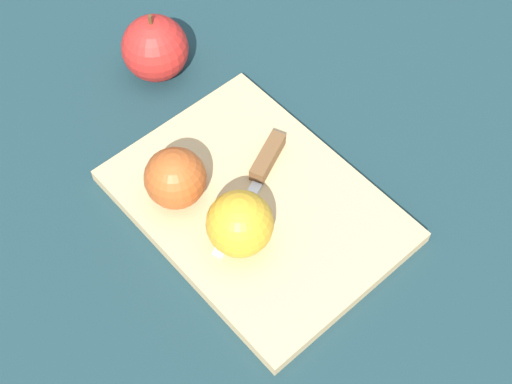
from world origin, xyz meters
TOP-DOWN VIEW (x-y plane):
  - ground_plane at (0.00, 0.00)m, footprint 4.00×4.00m
  - cutting_board at (0.00, 0.00)m, footprint 0.35×0.27m
  - apple_half_left at (-0.07, -0.05)m, footprint 0.07×0.07m
  - apple_half_right at (0.02, -0.05)m, footprint 0.07×0.07m
  - knife at (-0.02, 0.04)m, footprint 0.06×0.17m
  - apple_whole at (-0.24, 0.08)m, footprint 0.09×0.09m

SIDE VIEW (x-z plane):
  - ground_plane at x=0.00m, z-range 0.00..0.00m
  - cutting_board at x=0.00m, z-range 0.00..0.02m
  - knife at x=-0.02m, z-range 0.02..0.03m
  - apple_whole at x=-0.24m, z-range -0.01..0.09m
  - apple_half_left at x=-0.07m, z-range 0.02..0.09m
  - apple_half_right at x=0.02m, z-range 0.02..0.09m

